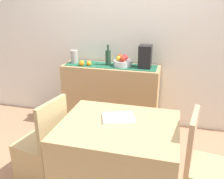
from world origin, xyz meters
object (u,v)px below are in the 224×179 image
at_px(coffee_maker, 145,57).
at_px(ceramic_vase, 74,57).
at_px(open_book, 118,118).
at_px(dining_table, 118,160).
at_px(fruit_bowl, 123,63).
at_px(chair_near_window, 43,157).
at_px(sideboard_console, 111,96).
at_px(wine_bottle, 108,58).

xyz_separation_m(coffee_maker, ceramic_vase, (-0.98, 0.00, -0.06)).
height_order(coffee_maker, open_book, coffee_maker).
bearing_deg(dining_table, fruit_bowl, 101.00).
height_order(coffee_maker, chair_near_window, coffee_maker).
relative_size(ceramic_vase, open_book, 0.65).
relative_size(coffee_maker, dining_table, 0.29).
bearing_deg(chair_near_window, dining_table, 0.23).
bearing_deg(sideboard_console, chair_near_window, -105.71).
xyz_separation_m(fruit_bowl, wine_bottle, (-0.20, 0.00, 0.07)).
relative_size(coffee_maker, chair_near_window, 0.33).
xyz_separation_m(sideboard_console, open_book, (0.38, -1.18, 0.30)).
bearing_deg(open_book, sideboard_console, 89.64).
relative_size(wine_bottle, open_book, 0.99).
distance_m(coffee_maker, chair_near_window, 1.71).
height_order(fruit_bowl, dining_table, fruit_bowl).
relative_size(wine_bottle, dining_table, 0.27).
distance_m(fruit_bowl, ceramic_vase, 0.69).
bearing_deg(dining_table, open_book, 105.38).
relative_size(open_book, chair_near_window, 0.31).
xyz_separation_m(ceramic_vase, open_book, (0.91, -1.18, -0.24)).
height_order(coffee_maker, ceramic_vase, coffee_maker).
relative_size(coffee_maker, ceramic_vase, 1.63).
bearing_deg(chair_near_window, ceramic_vase, 97.25).
bearing_deg(wine_bottle, coffee_maker, -0.00).
height_order(fruit_bowl, coffee_maker, coffee_maker).
bearing_deg(wine_bottle, fruit_bowl, -0.00).
distance_m(ceramic_vase, dining_table, 1.70).
bearing_deg(open_book, ceramic_vase, 109.16).
bearing_deg(sideboard_console, fruit_bowl, 0.00).
distance_m(dining_table, open_book, 0.39).
relative_size(ceramic_vase, chair_near_window, 0.20).
xyz_separation_m(dining_table, chair_near_window, (-0.77, -0.00, -0.10)).
xyz_separation_m(fruit_bowl, ceramic_vase, (-0.69, 0.00, 0.05)).
height_order(open_book, chair_near_window, chair_near_window).
distance_m(coffee_maker, ceramic_vase, 0.98).
relative_size(fruit_bowl, chair_near_window, 0.27).
bearing_deg(sideboard_console, open_book, -71.94).
bearing_deg(ceramic_vase, open_book, -52.42).
relative_size(sideboard_console, dining_table, 1.28).
bearing_deg(chair_near_window, sideboard_console, 74.29).
distance_m(wine_bottle, open_book, 1.28).
height_order(fruit_bowl, ceramic_vase, ceramic_vase).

